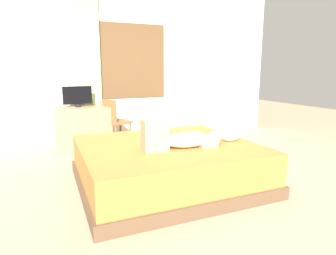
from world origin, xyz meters
name	(u,v)px	position (x,y,z in m)	size (l,w,h in m)	color
ground_plane	(182,186)	(0.00, 0.00, 0.00)	(16.00, 16.00, 0.00)	tan
back_wall_with_window	(124,65)	(0.00, 2.57, 1.45)	(6.40, 0.14, 2.90)	silver
bed	(167,164)	(-0.13, 0.15, 0.25)	(2.02, 1.85, 0.50)	brown
person_lying	(179,138)	(-0.08, -0.09, 0.61)	(0.94, 0.33, 0.34)	silver
cat	(230,136)	(0.62, -0.05, 0.56)	(0.36, 0.12, 0.21)	silver
desk	(83,128)	(-0.85, 2.17, 0.37)	(0.90, 0.56, 0.74)	#997A56
tv_monitor	(77,96)	(-0.91, 2.17, 0.92)	(0.48, 0.10, 0.35)	black
cup	(99,103)	(-0.55, 2.27, 0.79)	(0.06, 0.06, 0.09)	white
chair_by_desk	(115,120)	(-0.34, 2.01, 0.51)	(0.49, 0.49, 0.86)	brown
curtain_left	(88,72)	(-0.68, 2.45, 1.31)	(0.44, 0.06, 2.63)	#ADCC75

